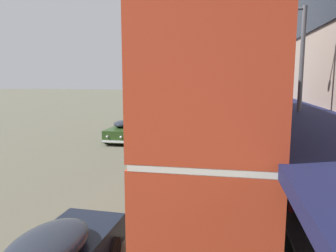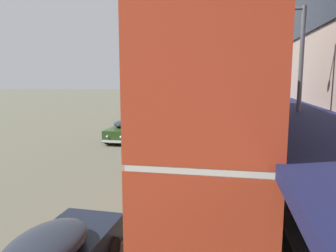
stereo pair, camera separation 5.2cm
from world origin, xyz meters
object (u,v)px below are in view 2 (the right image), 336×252
Objects in this scene: transit_bus_kerbside_rear at (226,109)px; fire_hydrant at (291,202)px; sedan_oncoming_rear at (174,134)px; street_lamp at (295,91)px; transit_bus_kerbside_far at (223,88)px; sedan_oncoming_front at (186,117)px; sedan_lead_mid at (124,131)px; transit_bus_kerbside_front at (216,120)px.

transit_bus_kerbside_rear is 14.45× the size of fire_hydrant.
street_lamp is (5.98, -9.86, 3.52)m from sedan_oncoming_rear.
transit_bus_kerbside_far is 13.12m from sedan_oncoming_front.
fire_hydrant is (9.74, -11.95, -0.29)m from sedan_lead_mid.
street_lamp is 4.02m from fire_hydrant.
transit_bus_kerbside_front is at bearing -89.98° from transit_bus_kerbside_far.
sedan_oncoming_front reaches higher than fire_hydrant.
transit_bus_kerbside_far is at bearing 72.26° from sedan_lead_mid.
sedan_oncoming_front is at bearing 99.01° from transit_bus_kerbside_front.
transit_bus_kerbside_front reaches higher than sedan_lead_mid.
sedan_oncoming_front is at bearing 92.41° from sedan_oncoming_rear.
transit_bus_kerbside_far reaches higher than transit_bus_kerbside_rear.
sedan_oncoming_front is at bearing 147.32° from transit_bus_kerbside_rear.
sedan_oncoming_front is 22.73m from fire_hydrant.
street_lamp is (6.43, -20.52, 3.54)m from sedan_oncoming_front.
transit_bus_kerbside_far is 2.31× the size of sedan_oncoming_rear.
sedan_oncoming_front is 21.79m from street_lamp.
sedan_lead_mid is at bearing 169.23° from sedan_oncoming_rear.
sedan_oncoming_front is at bearing 70.58° from sedan_lead_mid.
transit_bus_kerbside_rear reaches higher than fire_hydrant.
sedan_oncoming_front is (-4.06, 2.61, -1.07)m from transit_bus_kerbside_rear.
transit_bus_kerbside_far is 1.51× the size of street_lamp.
street_lamp is at bearing -82.47° from transit_bus_kerbside_rear.
transit_bus_kerbside_front is 35.32m from transit_bus_kerbside_far.
transit_bus_kerbside_far is 33.01m from street_lamp.
transit_bus_kerbside_rear is 10.55m from sedan_lead_mid.
street_lamp is (2.37, -17.91, 2.47)m from transit_bus_kerbside_rear.
transit_bus_kerbside_rear is at bearing -88.34° from transit_bus_kerbside_far.
sedan_lead_mid is at bearing 118.63° from transit_bus_kerbside_front.
sedan_lead_mid is 15.42m from fire_hydrant.
transit_bus_kerbside_far is 23.50m from sedan_lead_mid.
transit_bus_kerbside_far is at bearing 94.87° from street_lamp.
street_lamp is (2.79, 2.45, 0.82)m from transit_bus_kerbside_front.
transit_bus_kerbside_far is 2.21× the size of sedan_oncoming_front.
street_lamp is (2.80, -32.87, 1.04)m from transit_bus_kerbside_far.
sedan_oncoming_rear reaches higher than fire_hydrant.
transit_bus_kerbside_rear is 4.95m from sedan_oncoming_front.
sedan_oncoming_rear is 1.06× the size of sedan_lead_mid.
transit_bus_kerbside_rear is 0.94× the size of transit_bus_kerbside_far.
transit_bus_kerbside_rear reaches higher than sedan_oncoming_rear.
street_lamp reaches higher than transit_bus_kerbside_far.
sedan_lead_mid is at bearing -107.74° from transit_bus_kerbside_far.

